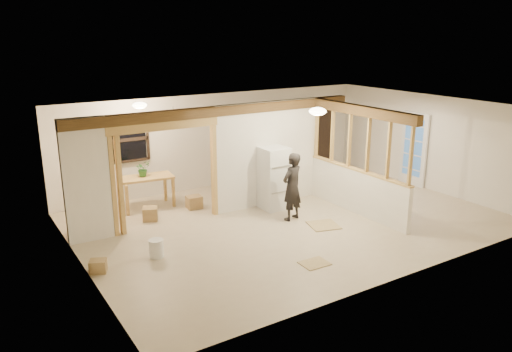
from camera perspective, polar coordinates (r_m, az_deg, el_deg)
floor at (r=11.25m, az=3.83°, el=-5.01°), size 9.00×6.50×0.01m
ceiling at (r=10.61m, az=4.09°, el=7.71°), size 9.00×6.50×0.01m
wall_back at (r=13.55m, az=-4.17°, el=4.16°), size 9.00×0.01×2.50m
wall_front at (r=8.58m, az=16.85°, el=-3.59°), size 9.00×0.01×2.50m
wall_left at (r=9.07m, az=-19.72°, el=-2.79°), size 0.01×6.50×2.50m
wall_right at (r=13.94m, az=19.12°, el=3.65°), size 0.01×6.50×2.50m
partition_left_stub at (r=10.29m, az=-18.81°, el=-0.52°), size 0.90×0.12×2.50m
partition_center at (r=11.93m, az=1.34°, el=2.56°), size 2.80×0.12×2.50m
doorway_frame at (r=10.80m, az=-10.25°, el=0.03°), size 2.46×0.14×2.20m
header_beam_back at (r=11.11m, az=-3.83°, el=7.46°), size 7.00×0.18×0.22m
header_beam_right at (r=11.35m, az=11.87°, el=7.34°), size 0.18×3.30×0.22m
pony_wall at (r=11.78m, az=11.35°, el=-1.73°), size 0.12×3.20×1.00m
stud_partition at (r=11.48m, az=11.67°, el=3.79°), size 0.14×3.20×1.32m
window_back at (r=12.43m, az=-14.67°, el=4.01°), size 1.12×0.10×1.10m
french_door at (r=14.18m, az=17.58°, el=2.94°), size 0.12×0.86×2.00m
ceiling_dome_main at (r=10.41m, az=7.07°, el=7.35°), size 0.36×0.36×0.16m
ceiling_dome_util at (r=11.49m, az=-13.16°, el=7.87°), size 0.32×0.32×0.14m
hanging_bulb at (r=11.07m, az=-9.39°, el=6.20°), size 0.07×0.07×0.07m
refrigerator at (r=11.75m, az=2.06°, el=-0.24°), size 0.61×0.59×1.48m
woman at (r=11.03m, az=4.14°, el=-1.23°), size 0.64×0.50×1.53m
work_table at (r=12.12m, az=-12.36°, el=-1.82°), size 1.30×0.77×0.78m
potted_plant at (r=12.01m, az=-12.82°, el=0.83°), size 0.40×0.37×0.36m
shop_vac at (r=11.06m, az=-18.50°, el=-4.43°), size 0.64×0.64×0.64m
bookshelf at (r=15.19m, az=7.06°, el=4.13°), size 0.93×0.31×1.85m
bucket at (r=9.55m, az=-11.32°, el=-8.12°), size 0.35×0.35×0.35m
box_util_a at (r=11.99m, az=-7.08°, el=-2.97°), size 0.37×0.33×0.30m
box_util_b at (r=11.40m, az=-12.00°, el=-4.23°), size 0.42×0.42×0.30m
box_front at (r=9.26m, az=-17.59°, el=-9.79°), size 0.35×0.33×0.23m
floor_panel_near at (r=10.98m, az=7.74°, el=-5.59°), size 0.75×0.75×0.02m
floor_panel_far at (r=9.24m, az=6.71°, el=-9.88°), size 0.52×0.42×0.02m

